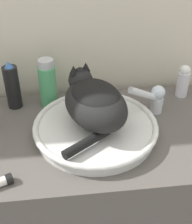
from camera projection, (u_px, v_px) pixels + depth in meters
The scene contains 8 objects.
wall_back at pixel (74, 6), 1.11m from camera, with size 8.00×0.05×2.40m.
vanity_counter at pixel (86, 215), 1.29m from camera, with size 1.02×0.52×0.87m.
sink_basin at pixel (96, 128), 1.02m from camera, with size 0.41×0.41×0.05m.
cat at pixel (94, 101), 0.96m from camera, with size 0.26×0.32×0.17m.
faucet at pixel (154, 97), 1.09m from camera, with size 0.15×0.09×0.14m.
mouthwash_bottle at pixel (48, 84), 1.13m from camera, with size 0.06×0.06×0.18m.
deodorant_stick at pixel (183, 81), 1.19m from camera, with size 0.05×0.05×0.13m.
hairspray_can_black at pixel (12, 86), 1.12m from camera, with size 0.05×0.05×0.18m.
Camera 1 is at (-0.05, -0.55, 1.53)m, focal length 50.00 mm.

